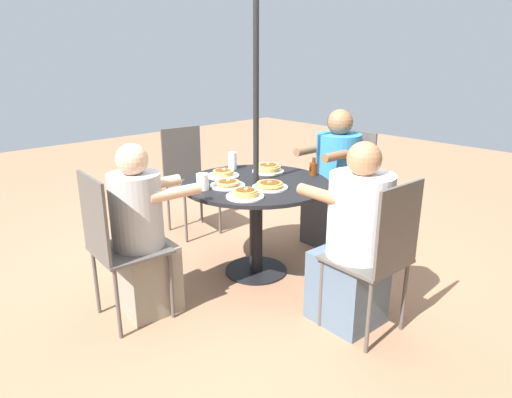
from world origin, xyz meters
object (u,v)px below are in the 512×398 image
pancake_plate_e (245,194)px  syrup_bottle (313,168)px  patio_chair_west (348,179)px  drinking_glass_a (232,161)px  patio_table (256,199)px  patio_chair_south (379,251)px  patio_chair_north (188,174)px  diner_south (354,245)px  coffee_cup (203,182)px  pancake_plate_c (270,186)px  diner_west (334,184)px  diner_east (143,238)px  pancake_plate_a (223,174)px  pancake_plate_d (227,184)px  pancake_plate_b (268,169)px  patio_chair_east (115,241)px

pancake_plate_e → syrup_bottle: bearing=-175.7°
patio_chair_west → drinking_glass_a: bearing=66.5°
patio_table → patio_chair_south: patio_chair_south is taller
patio_chair_north → diner_south: bearing=92.2°
coffee_cup → patio_table: bearing=164.2°
pancake_plate_c → coffee_cup: 0.46m
patio_chair_west → diner_west: size_ratio=0.82×
syrup_bottle → pancake_plate_e: bearing=4.3°
diner_east → patio_chair_west: (-1.96, 0.11, 0.03)m
diner_south → pancake_plate_e: diner_south is taller
patio_chair_south → pancake_plate_a: size_ratio=3.86×
diner_west → syrup_bottle: size_ratio=8.52×
patio_chair_north → patio_table: bearing=90.0°
pancake_plate_d → drinking_glass_a: bearing=-134.5°
diner_west → pancake_plate_b: 0.68m
diner_east → drinking_glass_a: 1.11m
patio_chair_west → pancake_plate_c: patio_chair_west is taller
patio_chair_east → patio_chair_west: (-2.14, 0.12, 0.00)m
pancake_plate_d → coffee_cup: bearing=-17.8°
patio_chair_north → coffee_cup: size_ratio=8.60×
patio_chair_north → diner_east: diner_east is taller
coffee_cup → drinking_glass_a: 0.60m
diner_east → diner_west: diner_west is taller
patio_chair_south → diner_west: size_ratio=0.82×
diner_south → drinking_glass_a: size_ratio=8.56×
patio_chair_east → pancake_plate_c: patio_chair_east is taller
pancake_plate_c → pancake_plate_d: size_ratio=1.00×
patio_chair_north → patio_chair_east: 1.55m
patio_chair_west → pancake_plate_b: (0.80, -0.18, 0.20)m
patio_chair_north → pancake_plate_c: bearing=89.4°
patio_chair_north → syrup_bottle: 1.28m
syrup_bottle → coffee_cup: 0.88m
patio_chair_north → coffee_cup: patio_chair_north is taller
patio_chair_east → diner_south: diner_south is taller
patio_chair_north → pancake_plate_e: patio_chair_north is taller
pancake_plate_c → drinking_glass_a: size_ratio=1.85×
patio_chair_east → diner_south: 1.42m
patio_chair_north → patio_chair_west: (-0.93, 1.10, 0.00)m
pancake_plate_b → pancake_plate_d: bearing=10.6°
patio_chair_south → syrup_bottle: 1.06m
pancake_plate_d → pancake_plate_b: bearing=-169.4°
diner_south → pancake_plate_c: size_ratio=4.62×
patio_chair_east → patio_chair_west: same height
patio_chair_west → drinking_glass_a: 1.07m
patio_chair_south → diner_south: 0.18m
drinking_glass_a → diner_west: bearing=149.9°
patio_chair_east → diner_west: diner_west is taller
diner_east → syrup_bottle: 1.38m
patio_chair_west → coffee_cup: bearing=86.2°
syrup_bottle → diner_west: bearing=-164.2°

